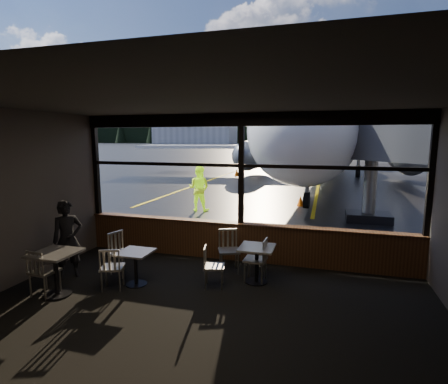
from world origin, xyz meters
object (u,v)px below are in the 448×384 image
at_px(chair_mid_s, 112,268).
at_px(passenger, 68,240).
at_px(cafe_table_mid, 136,268).
at_px(cone_wing, 237,172).
at_px(chair_near_e, 255,260).
at_px(jet_bridge, 377,153).
at_px(chair_near_w, 214,267).
at_px(airliner, 328,99).
at_px(cafe_table_left, 56,274).
at_px(cone_nose, 300,201).
at_px(cafe_table_near, 257,265).
at_px(chair_left_s, 45,272).
at_px(ground_crew, 199,188).
at_px(chair_mid_w, 123,254).
at_px(chair_near_n, 229,251).

height_order(chair_mid_s, passenger, passenger).
bearing_deg(cafe_table_mid, cone_wing, 98.72).
bearing_deg(chair_near_e, chair_mid_s, 115.86).
bearing_deg(jet_bridge, chair_near_w, -117.65).
distance_m(airliner, cafe_table_left, 23.94).
bearing_deg(cone_nose, cafe_table_near, -91.79).
distance_m(chair_left_s, ground_crew, 8.24).
distance_m(cone_nose, cone_wing, 12.87).
xyz_separation_m(cafe_table_near, chair_left_s, (-3.70, -1.69, 0.08)).
bearing_deg(chair_near_w, chair_mid_w, -105.58).
relative_size(passenger, cone_wing, 3.11).
distance_m(cafe_table_left, cone_nose, 10.97).
height_order(cafe_table_near, cafe_table_mid, cafe_table_near).
height_order(cafe_table_near, cone_nose, cafe_table_near).
bearing_deg(cone_nose, cafe_table_mid, -105.20).
distance_m(chair_mid_s, cone_wing, 21.47).
bearing_deg(chair_near_e, airliner, -1.19).
distance_m(jet_bridge, cafe_table_mid, 9.40).
height_order(chair_mid_w, cone_nose, chair_mid_w).
height_order(cafe_table_left, chair_left_s, chair_left_s).
xyz_separation_m(chair_left_s, passenger, (-0.17, 0.85, 0.37)).
bearing_deg(cafe_table_mid, jet_bridge, 54.84).
relative_size(jet_bridge, cone_nose, 24.76).
bearing_deg(ground_crew, cafe_table_near, 121.75).
distance_m(chair_near_n, passenger, 3.42).
height_order(chair_near_n, cone_wing, chair_near_n).
xyz_separation_m(cafe_table_near, chair_mid_w, (-2.86, -0.39, 0.09)).
bearing_deg(passenger, cafe_table_near, -38.02).
bearing_deg(jet_bridge, cone_wing, 122.23).
relative_size(jet_bridge, cone_wing, 20.88).
xyz_separation_m(airliner, chair_near_w, (-1.96, -21.66, -5.45)).
height_order(chair_near_e, chair_near_n, chair_near_n).
bearing_deg(cone_wing, cafe_table_near, -74.70).
relative_size(cafe_table_mid, cafe_table_left, 0.83).
height_order(chair_near_n, ground_crew, ground_crew).
bearing_deg(airliner, chair_near_e, -90.42).
xyz_separation_m(chair_near_n, cone_nose, (0.97, 8.26, -0.24)).
bearing_deg(ground_crew, chair_near_w, 115.01).
distance_m(cafe_table_near, chair_mid_s, 2.86).
bearing_deg(cone_wing, passenger, -85.50).
xyz_separation_m(jet_bridge, cone_nose, (-2.71, 1.98, -2.20)).
bearing_deg(chair_mid_w, ground_crew, -157.33).
distance_m(cafe_table_near, cafe_table_mid, 2.44).
height_order(cafe_table_left, chair_near_w, cafe_table_left).
relative_size(jet_bridge, chair_mid_s, 12.78).
height_order(cafe_table_near, chair_mid_s, chair_mid_s).
xyz_separation_m(chair_near_n, passenger, (-3.16, -1.25, 0.36)).
height_order(chair_mid_w, chair_left_s, chair_mid_w).
relative_size(cafe_table_near, chair_near_e, 0.83).
relative_size(chair_near_n, ground_crew, 0.51).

